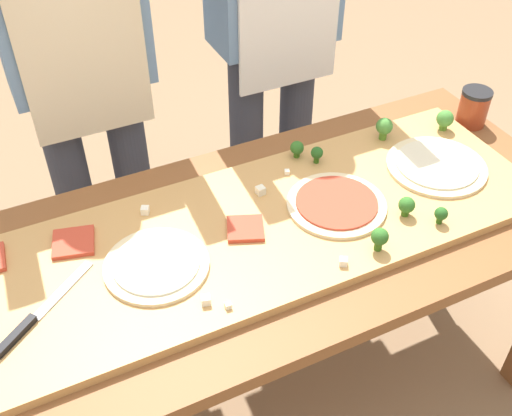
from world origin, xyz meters
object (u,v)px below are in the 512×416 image
at_px(pizza_whole_white_garlic, 156,264).
at_px(sauce_jar, 474,107).
at_px(chefs_knife, 33,319).
at_px(cheese_crumble_b, 260,190).
at_px(broccoli_floret_center_left, 407,206).
at_px(cook_right, 275,12).
at_px(broccoli_floret_back_left, 445,119).
at_px(cheese_crumble_e, 343,262).
at_px(pizza_slice_far_left, 73,242).
at_px(broccoli_floret_front_left, 441,214).
at_px(cheese_crumble_d, 145,210).
at_px(cheese_crumble_f, 228,306).
at_px(prep_table, 262,260).
at_px(broccoli_floret_back_mid, 384,127).
at_px(pizza_whole_cheese_artichoke, 436,165).
at_px(pizza_whole_tomato_red, 336,204).
at_px(pizza_slice_near_left, 245,228).
at_px(broccoli_floret_front_right, 380,237).
at_px(broccoli_floret_front_mid, 317,153).
at_px(cheese_crumble_a, 206,300).
at_px(cook_left, 77,52).
at_px(broccoli_floret_back_right, 297,148).
at_px(cheese_crumble_c, 287,172).

distance_m(pizza_whole_white_garlic, sauce_jar, 1.10).
bearing_deg(chefs_knife, cheese_crumble_b, 15.23).
xyz_separation_m(broccoli_floret_center_left, cook_right, (0.02, 0.77, 0.20)).
bearing_deg(broccoli_floret_back_left, cheese_crumble_e, -148.51).
height_order(broccoli_floret_center_left, sauce_jar, sauce_jar).
bearing_deg(sauce_jar, cheese_crumble_b, -176.13).
relative_size(pizza_slice_far_left, broccoli_floret_front_left, 2.07).
height_order(cheese_crumble_d, cheese_crumble_f, cheese_crumble_d).
distance_m(prep_table, broccoli_floret_back_mid, 0.54).
distance_m(pizza_whole_cheese_artichoke, broccoli_floret_back_left, 0.20).
bearing_deg(pizza_whole_tomato_red, pizza_slice_far_left, 166.47).
distance_m(prep_table, pizza_whole_cheese_artichoke, 0.56).
xyz_separation_m(broccoli_floret_front_left, cheese_crumble_d, (-0.65, 0.35, -0.02)).
relative_size(pizza_slice_near_left, broccoli_floret_front_left, 1.89).
bearing_deg(broccoli_floret_back_mid, pizza_slice_far_left, -177.16).
bearing_deg(pizza_whole_white_garlic, broccoli_floret_front_right, -19.51).
height_order(prep_table, cheese_crumble_b, cheese_crumble_b).
xyz_separation_m(broccoli_floret_front_mid, cheese_crumble_a, (-0.47, -0.34, -0.02)).
bearing_deg(broccoli_floret_front_mid, sauce_jar, -0.47).
height_order(pizza_whole_white_garlic, broccoli_floret_back_left, broccoli_floret_back_left).
distance_m(pizza_slice_near_left, sauce_jar, 0.86).
xyz_separation_m(pizza_slice_far_left, sauce_jar, (1.24, 0.03, 0.03)).
height_order(broccoli_floret_back_left, cheese_crumble_b, broccoli_floret_back_left).
distance_m(chefs_knife, cheese_crumble_d, 0.39).
relative_size(chefs_knife, sauce_jar, 2.10).
relative_size(pizza_slice_far_left, broccoli_floret_front_mid, 1.93).
relative_size(broccoli_floret_center_left, cheese_crumble_e, 2.92).
bearing_deg(pizza_slice_far_left, sauce_jar, 1.19).
relative_size(chefs_knife, pizza_whole_tomato_red, 0.95).
bearing_deg(broccoli_floret_front_left, chefs_knife, 172.54).
height_order(pizza_whole_white_garlic, broccoli_floret_center_left, broccoli_floret_center_left).
distance_m(broccoli_floret_front_left, cook_left, 1.09).
height_order(broccoli_floret_back_right, cheese_crumble_e, broccoli_floret_back_right).
relative_size(pizza_slice_near_left, broccoli_floret_front_mid, 1.77).
xyz_separation_m(prep_table, chefs_knife, (-0.57, -0.06, 0.13)).
bearing_deg(prep_table, cheese_crumble_e, -61.64).
bearing_deg(cheese_crumble_f, pizza_slice_far_left, 126.82).
bearing_deg(broccoli_floret_front_right, pizza_slice_far_left, 152.87).
bearing_deg(cheese_crumble_a, cheese_crumble_c, 41.26).
distance_m(pizza_slice_near_left, cheese_crumble_a, 0.25).
relative_size(prep_table, sauce_jar, 14.96).
relative_size(prep_table, cheese_crumble_a, 86.39).
xyz_separation_m(pizza_whole_white_garlic, cheese_crumble_a, (0.06, -0.15, 0.00)).
relative_size(pizza_slice_far_left, cheese_crumble_f, 7.08).
relative_size(cheese_crumble_b, cheese_crumble_f, 1.58).
distance_m(broccoli_floret_back_mid, cheese_crumble_f, 0.77).
bearing_deg(broccoli_floret_back_left, cheese_crumble_f, -157.89).
distance_m(pizza_slice_far_left, broccoli_floret_back_mid, 0.92).
distance_m(pizza_slice_far_left, broccoli_floret_front_right, 0.73).
bearing_deg(cheese_crumble_a, cheese_crumble_e, -5.43).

